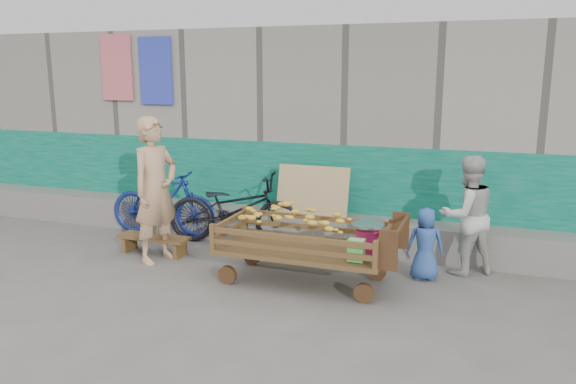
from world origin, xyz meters
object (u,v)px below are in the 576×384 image
(banana_cart, at_px, (300,231))
(bench, at_px, (154,241))
(child, at_px, (425,244))
(bicycle_dark, at_px, (234,209))
(woman, at_px, (467,215))
(vendor_man, at_px, (156,190))
(bicycle_blue, at_px, (163,203))

(banana_cart, relative_size, bench, 2.13)
(child, distance_m, bicycle_dark, 2.73)
(bench, distance_m, bicycle_dark, 1.18)
(woman, xyz_separation_m, child, (-0.43, -0.38, -0.29))
(vendor_man, height_order, bicycle_blue, vendor_man)
(banana_cart, xyz_separation_m, bicycle_blue, (-2.50, 1.08, -0.10))
(bicycle_dark, bearing_deg, banana_cart, -138.06)
(vendor_man, bearing_deg, woman, -61.65)
(bench, relative_size, child, 1.15)
(bench, relative_size, bicycle_blue, 0.59)
(woman, height_order, child, woman)
(woman, bearing_deg, banana_cart, -4.88)
(vendor_man, relative_size, bicycle_dark, 0.97)
(banana_cart, relative_size, woman, 1.45)
(child, relative_size, bicycle_dark, 0.45)
(bench, distance_m, bicycle_blue, 0.91)
(child, bearing_deg, woman, -146.10)
(vendor_man, height_order, child, vendor_man)
(bench, bearing_deg, bicycle_dark, 43.93)
(vendor_man, relative_size, bicycle_blue, 1.11)
(bench, height_order, bicycle_dark, bicycle_dark)
(bicycle_blue, bearing_deg, woman, -95.95)
(bench, height_order, child, child)
(child, bearing_deg, banana_cart, 15.97)
(child, bearing_deg, bench, -2.83)
(woman, relative_size, bicycle_dark, 0.75)
(woman, height_order, bicycle_blue, woman)
(child, distance_m, bicycle_blue, 3.87)
(banana_cart, relative_size, vendor_man, 1.13)
(banana_cart, xyz_separation_m, bench, (-2.16, 0.30, -0.42))
(banana_cart, height_order, woman, woman)
(vendor_man, distance_m, bicycle_dark, 1.24)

